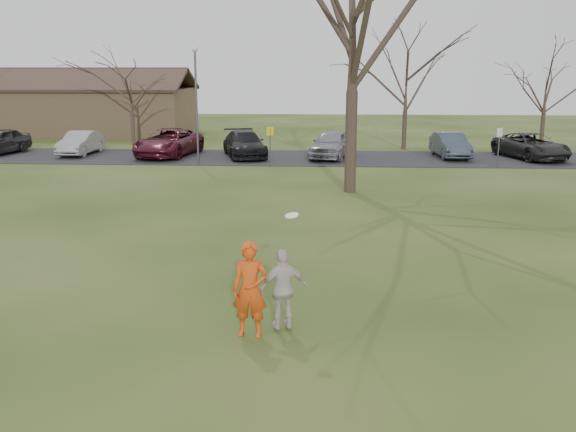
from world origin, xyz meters
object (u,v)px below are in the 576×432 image
(catching_play, at_px, (283,289))
(building, at_px, (61,109))
(car_3, at_px, (244,144))
(car_4, at_px, (332,144))
(lamp_post, at_px, (196,90))
(car_2, at_px, (169,142))
(player_defender, at_px, (250,290))
(car_6, at_px, (531,146))
(car_5, at_px, (450,145))
(big_tree, at_px, (354,20))
(car_1, at_px, (81,143))

(catching_play, xyz_separation_m, building, (-20.12, 37.70, 1.04))
(car_3, xyz_separation_m, car_4, (5.10, -0.12, 0.06))
(car_3, height_order, lamp_post, lamp_post)
(car_2, distance_m, building, 17.33)
(player_defender, distance_m, car_6, 28.57)
(player_defender, bearing_deg, car_2, 112.07)
(car_5, height_order, catching_play, catching_play)
(building, height_order, lamp_post, lamp_post)
(car_2, bearing_deg, catching_play, -62.39)
(car_2, relative_size, lamp_post, 0.91)
(big_tree, bearing_deg, car_2, 135.08)
(car_1, bearing_deg, car_6, 1.31)
(car_6, bearing_deg, car_2, 163.32)
(player_defender, height_order, car_3, player_defender)
(car_2, distance_m, catching_play, 26.35)
(car_1, xyz_separation_m, car_6, (26.46, -0.24, 0.03))
(car_5, relative_size, car_6, 0.83)
(building, distance_m, big_tree, 32.23)
(lamp_post, bearing_deg, car_3, 50.19)
(player_defender, distance_m, lamp_post, 23.33)
(player_defender, distance_m, car_5, 27.00)
(car_3, height_order, catching_play, catching_play)
(big_tree, bearing_deg, building, 133.73)
(building, bearing_deg, lamp_post, -47.91)
(car_1, xyz_separation_m, car_4, (15.05, -0.54, 0.11))
(player_defender, height_order, catching_play, catching_play)
(car_3, relative_size, car_4, 1.09)
(building, bearing_deg, player_defender, -62.83)
(car_1, distance_m, building, 13.96)
(car_1, xyz_separation_m, building, (-6.27, 12.42, 1.20))
(catching_play, xyz_separation_m, lamp_post, (-6.12, 22.20, 3.08))
(car_2, xyz_separation_m, car_3, (4.51, -0.10, -0.05))
(car_1, bearing_deg, car_2, -1.51)
(player_defender, bearing_deg, big_tree, 85.41)
(car_3, bearing_deg, catching_play, -97.17)
(catching_play, distance_m, big_tree, 16.03)
(car_5, bearing_deg, building, 151.46)
(car_4, distance_m, car_5, 6.90)
(car_6, bearing_deg, player_defender, -134.51)
(car_4, xyz_separation_m, car_5, (6.88, 0.55, -0.10))
(car_5, xyz_separation_m, building, (-28.20, 12.41, 1.19))
(car_1, bearing_deg, player_defender, -60.81)
(catching_play, relative_size, building, 0.11)
(car_5, bearing_deg, catching_play, -112.49)
(car_2, height_order, car_5, car_2)
(car_5, distance_m, car_6, 4.54)
(car_3, xyz_separation_m, big_tree, (5.78, -10.16, 6.22))
(car_6, height_order, lamp_post, lamp_post)
(car_6, height_order, building, building)
(car_3, xyz_separation_m, car_5, (11.98, 0.43, -0.04))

